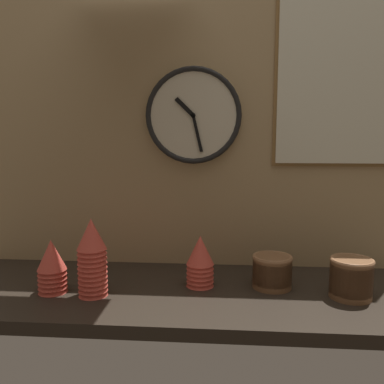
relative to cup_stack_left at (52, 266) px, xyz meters
name	(u,v)px	position (x,y,z in m)	size (l,w,h in m)	color
ground_plane	(184,294)	(0.41, 0.07, -0.10)	(1.60, 0.56, 0.04)	black
wall_tiled_back	(191,127)	(0.41, 0.33, 0.44)	(1.60, 0.03, 1.05)	tan
cup_stack_left	(52,266)	(0.00, 0.00, 0.00)	(0.09, 0.09, 0.17)	#DB4C3D
cup_stack_center_right	(200,261)	(0.46, 0.09, 0.00)	(0.09, 0.09, 0.17)	#DB4C3D
cup_stack_center_left	(92,257)	(0.14, -0.02, 0.04)	(0.09, 0.09, 0.24)	#DB4C3D
bowl_stack_right	(272,271)	(0.70, 0.10, -0.03)	(0.13, 0.13, 0.11)	brown
bowl_stack_far_right	(351,277)	(0.93, 0.03, -0.02)	(0.13, 0.13, 0.12)	brown
wall_clock	(193,116)	(0.42, 0.30, 0.48)	(0.35, 0.03, 0.35)	beige
menu_board	(340,82)	(0.94, 0.31, 0.59)	(0.46, 0.01, 0.59)	olive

